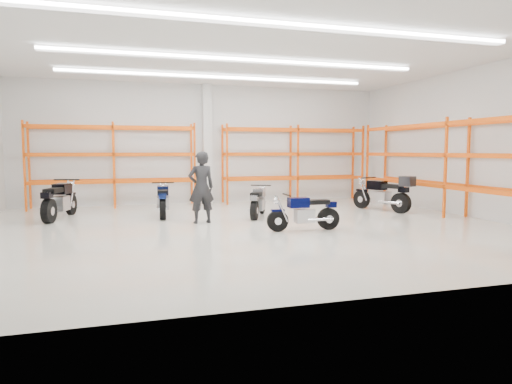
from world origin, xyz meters
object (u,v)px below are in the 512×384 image
object	(u,v)px
motorcycle_main	(307,213)
structural_column	(207,144)
motorcycle_back_b	(163,201)
motorcycle_back_d	(386,194)
motorcycle_back_a	(59,201)
motorcycle_back_c	(258,203)
standing_man	(201,187)

from	to	relation	value
motorcycle_main	structural_column	size ratio (longest dim) A/B	0.42
motorcycle_back_b	motorcycle_back_d	xyz separation A→B (m)	(7.18, -0.86, 0.10)
motorcycle_back_a	structural_column	size ratio (longest dim) A/B	0.51
motorcycle_main	motorcycle_back_d	xyz separation A→B (m)	(3.91, 2.63, 0.14)
motorcycle_back_c	standing_man	size ratio (longest dim) A/B	0.89
motorcycle_back_a	motorcycle_back_d	size ratio (longest dim) A/B	1.01
motorcycle_back_a	motorcycle_main	bearing A→B (deg)	-31.16
motorcycle_main	motorcycle_back_b	size ratio (longest dim) A/B	0.92
motorcycle_main	motorcycle_back_c	distance (m)	2.61
motorcycle_back_b	motorcycle_back_c	xyz separation A→B (m)	(2.74, -0.92, -0.03)
motorcycle_back_a	motorcycle_back_b	bearing A→B (deg)	-5.50
motorcycle_main	motorcycle_back_a	xyz separation A→B (m)	(-6.23, 3.77, 0.10)
motorcycle_main	motorcycle_back_d	distance (m)	4.71
motorcycle_back_b	motorcycle_back_d	distance (m)	7.23
motorcycle_back_a	motorcycle_back_d	distance (m)	10.21
motorcycle_back_a	standing_man	xyz separation A→B (m)	(3.89, -1.84, 0.46)
motorcycle_main	motorcycle_back_a	size ratio (longest dim) A/B	0.83
motorcycle_back_b	standing_man	distance (m)	1.88
motorcycle_main	motorcycle_back_a	distance (m)	7.28
standing_man	structural_column	size ratio (longest dim) A/B	0.44
motorcycle_back_c	motorcycle_back_b	bearing A→B (deg)	161.38
motorcycle_back_b	motorcycle_back_c	world-z (taller)	motorcycle_back_b
motorcycle_back_b	structural_column	distance (m)	4.13
motorcycle_main	motorcycle_back_a	world-z (taller)	motorcycle_back_a
motorcycle_back_c	motorcycle_back_d	xyz separation A→B (m)	(4.44, 0.07, 0.13)
structural_column	standing_man	bearing A→B (deg)	-102.39
structural_column	motorcycle_back_b	bearing A→B (deg)	-121.67
motorcycle_main	standing_man	bearing A→B (deg)	140.63
motorcycle_back_b	motorcycle_back_c	size ratio (longest dim) A/B	1.17
motorcycle_back_a	motorcycle_back_b	distance (m)	2.98
motorcycle_back_d	motorcycle_main	bearing A→B (deg)	-146.13
motorcycle_back_d	standing_man	bearing A→B (deg)	-173.60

